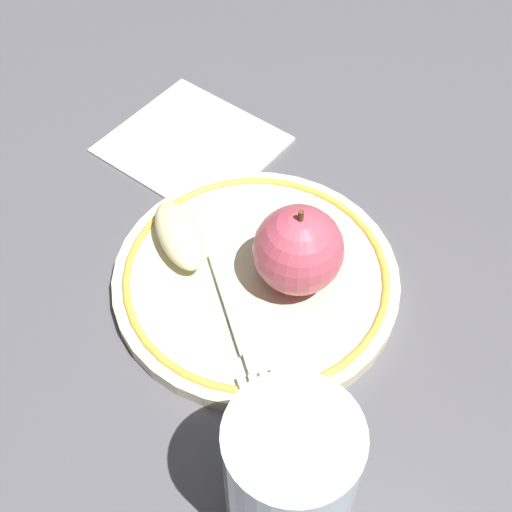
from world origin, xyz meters
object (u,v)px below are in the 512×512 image
at_px(apple_red_whole, 298,250).
at_px(napkin_folded, 192,144).
at_px(plate, 256,278).
at_px(drinking_glass, 290,478).
at_px(apple_slice_front, 179,235).
at_px(fork, 243,338).

relative_size(apple_red_whole, napkin_folded, 0.54).
relative_size(plate, napkin_folded, 1.59).
bearing_deg(apple_red_whole, drinking_glass, 149.90).
distance_m(apple_red_whole, apple_slice_front, 0.10).
distance_m(plate, fork, 0.06).
bearing_deg(drinking_glass, plate, -20.07).
bearing_deg(fork, apple_red_whole, 127.77).
bearing_deg(fork, plate, 155.10).
relative_size(drinking_glass, napkin_folded, 0.83).
relative_size(apple_slice_front, fork, 0.42).
xyz_separation_m(apple_red_whole, napkin_folded, (0.18, 0.01, -0.05)).
height_order(apple_slice_front, drinking_glass, drinking_glass).
bearing_deg(apple_slice_front, drinking_glass, -1.93).
bearing_deg(drinking_glass, fork, -12.71).
bearing_deg(fork, apple_slice_front, -165.88).
bearing_deg(plate, drinking_glass, 159.93).
relative_size(plate, drinking_glass, 1.91).
bearing_deg(apple_red_whole, apple_slice_front, 44.26).
xyz_separation_m(drinking_glass, napkin_folded, (0.33, -0.08, -0.05)).
distance_m(apple_red_whole, napkin_folded, 0.19).
distance_m(plate, drinking_glass, 0.18).
bearing_deg(napkin_folded, fork, 166.64).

